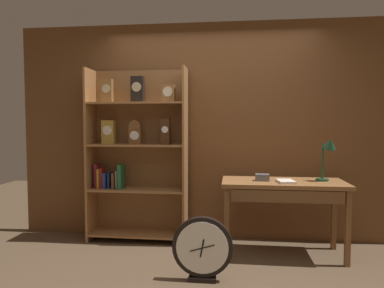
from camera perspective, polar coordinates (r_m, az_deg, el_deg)
name	(u,v)px	position (r m, az deg, el deg)	size (l,w,h in m)	color
ground_plane	(202,288)	(3.21, 1.70, -22.47)	(10.00, 10.00, 0.00)	brown
back_wood_panel	(212,131)	(4.24, 3.34, 2.06)	(4.80, 0.05, 2.60)	brown
bookshelf	(136,153)	(4.21, -9.09, -1.39)	(1.17, 0.35, 2.04)	#9E6B3D
workbench	(283,191)	(3.81, 14.70, -7.43)	(1.28, 0.57, 0.79)	brown
desk_lamp	(328,151)	(3.90, 21.37, -1.00)	(0.20, 0.21, 0.47)	#1E472D
toolbox_small	(262,177)	(3.78, 11.41, -5.37)	(0.14, 0.10, 0.07)	#595960
open_repair_manual	(286,181)	(3.72, 15.05, -5.92)	(0.16, 0.22, 0.03)	silver
round_clock_large	(202,248)	(3.22, 1.71, -16.67)	(0.54, 0.11, 0.58)	black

